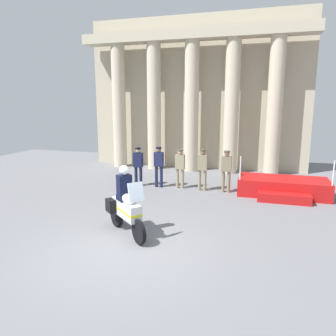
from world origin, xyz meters
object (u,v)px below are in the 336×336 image
Objects in this scene: briefcase_on_ground at (128,180)px; officer_in_row_0 at (138,164)px; reviewing_stand at (283,188)px; officer_in_row_1 at (159,164)px; officer_in_row_2 at (180,166)px; officer_in_row_3 at (202,166)px; officer_in_row_4 at (226,168)px; motorcycle_with_rider at (125,206)px.

officer_in_row_0 is at bearing -7.70° from briefcase_on_ground.
officer_in_row_1 reaches higher than reviewing_stand.
officer_in_row_2 is at bearing -176.13° from officer_in_row_1.
officer_in_row_1 reaches higher than officer_in_row_0.
officer_in_row_3 reaches higher than officer_in_row_2.
reviewing_stand is at bearing -178.20° from officer_in_row_1.
officer_in_row_4 reaches higher than officer_in_row_2.
officer_in_row_2 is (0.91, 0.06, -0.05)m from officer_in_row_1.
briefcase_on_ground is at bearing -0.52° from officer_in_row_1.
officer_in_row_3 is at bearing 175.66° from officer_in_row_2.
officer_in_row_0 is 0.91m from officer_in_row_1.
officer_in_row_1 is (0.91, 0.05, 0.04)m from officer_in_row_0.
officer_in_row_2 is 0.86× the size of motorcycle_with_rider.
officer_in_row_0 is at bearing 3.43° from officer_in_row_1.
officer_in_row_4 is (2.83, -0.02, -0.03)m from officer_in_row_1.
reviewing_stand is 1.95× the size of officer_in_row_1.
officer_in_row_4 is 0.88× the size of motorcycle_with_rider.
officer_in_row_4 is 4.34m from briefcase_on_ground.
officer_in_row_1 is 1.87m from officer_in_row_3.
briefcase_on_ground is (-0.52, 0.07, -0.80)m from officer_in_row_0.
officer_in_row_4 is at bearing -179.37° from officer_in_row_3.
officer_in_row_3 reaches higher than officer_in_row_0.
officer_in_row_1 is 2.83m from officer_in_row_4.
officer_in_row_0 is at bearing 150.10° from motorcycle_with_rider.
officer_in_row_0 is at bearing 3.65° from officer_in_row_2.
officer_in_row_4 is at bearing 179.99° from officer_in_row_1.
officer_in_row_1 is 1.66m from briefcase_on_ground.
reviewing_stand is 2.28m from officer_in_row_4.
officer_in_row_2 is at bearing -4.34° from officer_in_row_3.
motorcycle_with_rider is (-1.16, -5.01, -0.20)m from officer_in_row_3.
reviewing_stand is 5.95m from officer_in_row_0.
officer_in_row_4 is (1.92, -0.07, 0.02)m from officer_in_row_2.
officer_in_row_3 is at bearing -177.21° from reviewing_stand.
officer_in_row_3 reaches higher than reviewing_stand.
briefcase_on_ground is (-1.43, 0.02, -0.84)m from officer_in_row_1.
officer_in_row_2 is 5.10m from motorcycle_with_rider.
officer_in_row_4 is 4.66× the size of briefcase_on_ground.
officer_in_row_1 is 1.01× the size of officer_in_row_3.
officer_in_row_3 is (-3.13, -0.15, 0.68)m from reviewing_stand.
briefcase_on_ground is at bearing -7.41° from officer_in_row_0.
reviewing_stand is 2.02× the size of officer_in_row_0.
officer_in_row_2 reaches higher than reviewing_stand.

